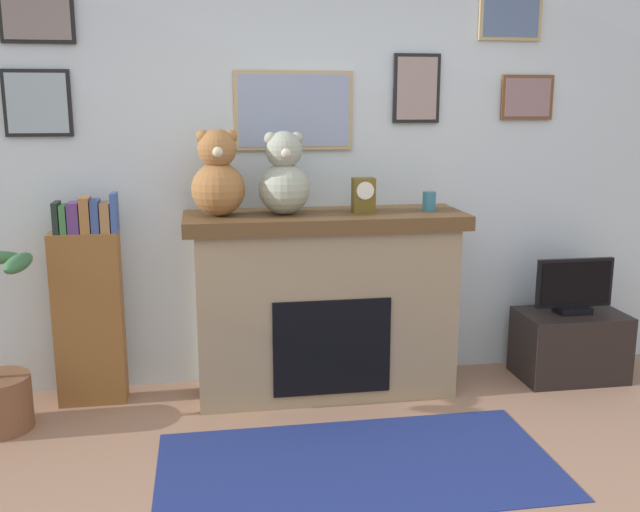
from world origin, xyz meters
TOP-DOWN VIEW (x-y plane):
  - back_wall at (-0.00, 2.00)m, footprint 5.20×0.15m
  - fireplace at (0.06, 1.69)m, footprint 1.58×0.56m
  - bookshelf at (-1.26, 1.74)m, footprint 0.37×0.16m
  - tv_stand at (1.59, 1.64)m, footprint 0.63×0.40m
  - television at (1.59, 1.64)m, footprint 0.48×0.14m
  - area_rug at (0.06, 0.76)m, footprint 1.87×0.95m
  - candle_jar at (0.67, 1.67)m, footprint 0.08×0.08m
  - mantel_clock at (0.28, 1.67)m, footprint 0.12×0.09m
  - teddy_bear_tan at (-0.53, 1.67)m, footprint 0.29×0.29m
  - teddy_bear_brown at (-0.17, 1.67)m, footprint 0.28×0.28m

SIDE VIEW (x-z plane):
  - area_rug at x=0.06m, z-range 0.00..0.01m
  - tv_stand at x=1.59m, z-range 0.00..0.42m
  - fireplace at x=0.06m, z-range 0.01..1.07m
  - bookshelf at x=-1.26m, z-range -0.04..1.15m
  - television at x=1.59m, z-range 0.40..0.74m
  - candle_jar at x=0.67m, z-range 1.07..1.18m
  - mantel_clock at x=0.28m, z-range 1.07..1.26m
  - teddy_bear_brown at x=-0.17m, z-range 1.04..1.50m
  - teddy_bear_tan at x=-0.53m, z-range 1.04..1.51m
  - back_wall at x=0.00m, z-range 0.01..2.61m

